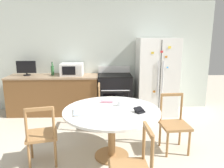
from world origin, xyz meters
TOP-DOWN VIEW (x-y plane):
  - back_wall at (0.00, 2.65)m, footprint 5.20×0.10m
  - kitchen_counter at (-1.18, 2.29)m, footprint 2.06×0.64m
  - refrigerator at (1.19, 2.22)m, footprint 0.89×0.76m
  - oven_range at (0.23, 2.26)m, footprint 0.76×0.68m
  - microwave at (-0.75, 2.34)m, footprint 0.51×0.39m
  - countertop_tv at (-1.79, 2.34)m, footprint 0.43×0.16m
  - counter_bottle at (-1.21, 2.38)m, footprint 0.07×0.07m
  - dining_table at (0.09, 0.33)m, footprint 1.42×1.42m
  - dining_chair_right at (1.09, 0.49)m, footprint 0.45×0.45m
  - dining_chair_far at (0.05, 1.34)m, footprint 0.43×0.43m
  - dining_chair_left at (-0.90, 0.18)m, footprint 0.50×0.50m
  - candle_glass at (0.22, 0.50)m, footprint 0.08×0.08m
  - folded_napkin at (0.03, 0.67)m, footprint 0.20×0.08m
  - wallet at (0.48, 0.21)m, footprint 0.17×0.17m
  - mail_stack at (-0.34, 0.23)m, footprint 0.26×0.33m

SIDE VIEW (x-z plane):
  - dining_chair_right at x=1.09m, z-range -0.02..0.89m
  - dining_chair_far at x=0.05m, z-range -0.02..0.89m
  - dining_chair_left at x=-0.90m, z-range -0.02..0.89m
  - kitchen_counter at x=-1.18m, z-range 0.00..0.90m
  - oven_range at x=0.23m, z-range -0.07..1.01m
  - dining_table at x=0.09m, z-range 0.26..1.01m
  - mail_stack at x=-0.34m, z-range 0.75..0.77m
  - folded_napkin at x=0.03m, z-range 0.75..0.80m
  - wallet at x=0.48m, z-range 0.74..0.81m
  - candle_glass at x=0.22m, z-range 0.74..0.83m
  - refrigerator at x=1.19m, z-range 0.00..1.75m
  - counter_bottle at x=-1.21m, z-range 0.86..1.17m
  - microwave at x=-0.75m, z-range 0.90..1.17m
  - countertop_tv at x=-1.79m, z-range 0.91..1.25m
  - back_wall at x=0.00m, z-range 0.00..2.60m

